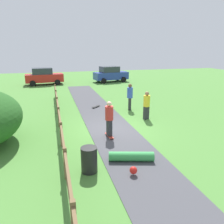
# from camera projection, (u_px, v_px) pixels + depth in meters

# --- Properties ---
(ground_plane) EXTENTS (60.00, 60.00, 0.00)m
(ground_plane) POSITION_uv_depth(u_px,v_px,m) (112.00, 130.00, 11.40)
(ground_plane) COLOR #4C8438
(asphalt_path) EXTENTS (2.40, 28.00, 0.02)m
(asphalt_path) POSITION_uv_depth(u_px,v_px,m) (112.00, 130.00, 11.40)
(asphalt_path) COLOR #47474C
(asphalt_path) RESTS_ON ground_plane
(wooden_fence) EXTENTS (0.12, 18.12, 1.10)m
(wooden_fence) POSITION_uv_depth(u_px,v_px,m) (60.00, 122.00, 10.55)
(wooden_fence) COLOR brown
(wooden_fence) RESTS_ON ground_plane
(trash_bin) EXTENTS (0.56, 0.56, 0.90)m
(trash_bin) POSITION_uv_depth(u_px,v_px,m) (89.00, 160.00, 7.45)
(trash_bin) COLOR black
(trash_bin) RESTS_ON ground_plane
(skater_riding) EXTENTS (0.41, 0.81, 1.75)m
(skater_riding) POSITION_uv_depth(u_px,v_px,m) (109.00, 118.00, 10.18)
(skater_riding) COLOR #B23326
(skater_riding) RESTS_ON asphalt_path
(skater_fallen) EXTENTS (1.72, 1.46, 0.36)m
(skater_fallen) POSITION_uv_depth(u_px,v_px,m) (131.00, 157.00, 8.12)
(skater_fallen) COLOR green
(skater_fallen) RESTS_ON asphalt_path
(skateboard_loose) EXTENTS (0.71, 0.71, 0.08)m
(skateboard_loose) POSITION_uv_depth(u_px,v_px,m) (96.00, 106.00, 15.65)
(skateboard_loose) COLOR black
(skateboard_loose) RESTS_ON asphalt_path
(bystander_blue) EXTENTS (0.49, 0.49, 1.81)m
(bystander_blue) POSITION_uv_depth(u_px,v_px,m) (130.00, 96.00, 14.82)
(bystander_blue) COLOR #2D2D33
(bystander_blue) RESTS_ON ground_plane
(bystander_yellow) EXTENTS (0.49, 0.49, 1.68)m
(bystander_yellow) POSITION_uv_depth(u_px,v_px,m) (147.00, 104.00, 12.88)
(bystander_yellow) COLOR #2D2D33
(bystander_yellow) RESTS_ON ground_plane
(parked_car_red) EXTENTS (4.32, 2.26, 1.92)m
(parked_car_red) POSITION_uv_depth(u_px,v_px,m) (44.00, 76.00, 25.29)
(parked_car_red) COLOR red
(parked_car_red) RESTS_ON ground_plane
(parked_car_blue) EXTENTS (4.42, 2.50, 1.92)m
(parked_car_blue) POSITION_uv_depth(u_px,v_px,m) (111.00, 74.00, 27.33)
(parked_car_blue) COLOR #283D99
(parked_car_blue) RESTS_ON ground_plane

